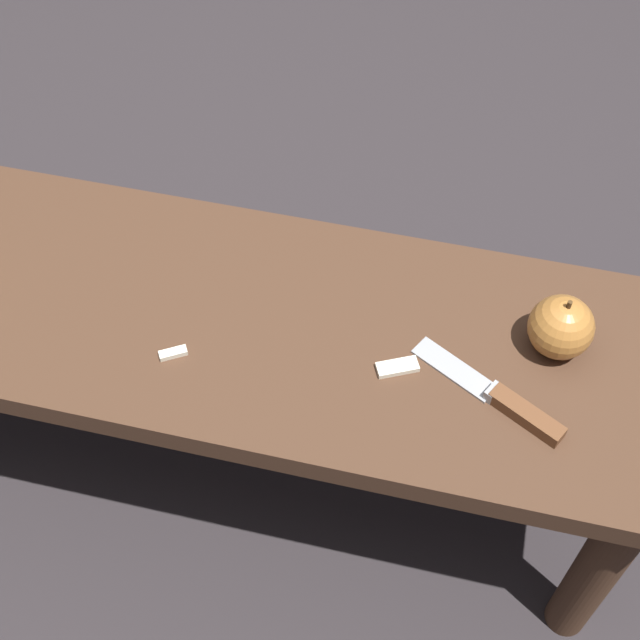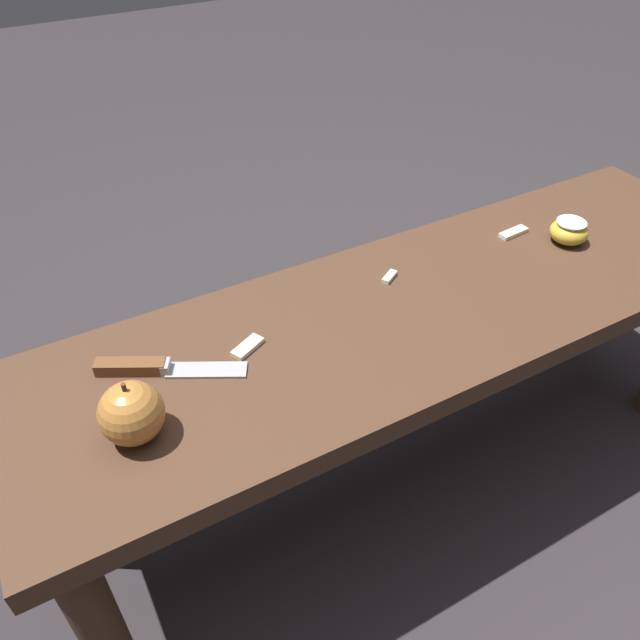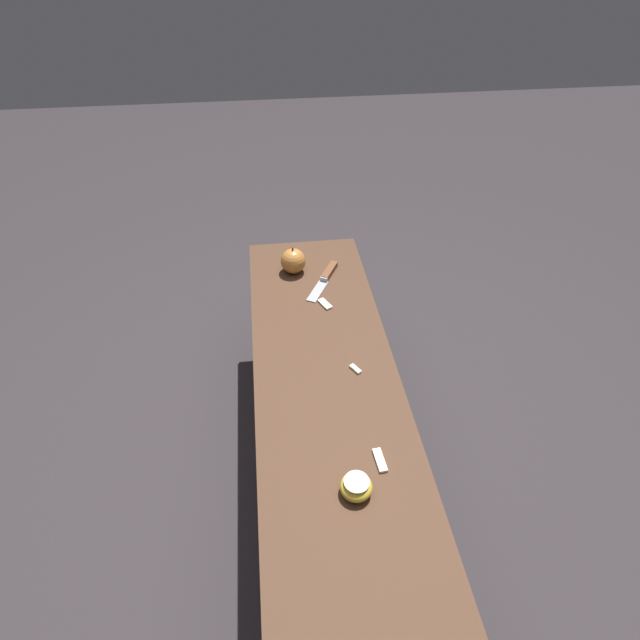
% 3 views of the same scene
% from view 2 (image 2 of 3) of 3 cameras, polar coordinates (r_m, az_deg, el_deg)
% --- Properties ---
extents(ground_plane, '(8.00, 8.00, 0.00)m').
position_cam_2_polar(ground_plane, '(1.40, 7.16, -13.61)').
color(ground_plane, '#2D282B').
extents(wooden_bench, '(1.37, 0.39, 0.47)m').
position_cam_2_polar(wooden_bench, '(1.11, 8.79, -1.50)').
color(wooden_bench, '#472D1E').
rests_on(wooden_bench, ground_plane).
extents(knife, '(0.21, 0.13, 0.02)m').
position_cam_2_polar(knife, '(0.95, -15.28, -4.21)').
color(knife, '#9EA0A5').
rests_on(knife, wooden_bench).
extents(apple_whole, '(0.09, 0.09, 0.10)m').
position_cam_2_polar(apple_whole, '(0.85, -16.87, -8.16)').
color(apple_whole, '#B27233').
rests_on(apple_whole, wooden_bench).
extents(apple_cut, '(0.07, 0.07, 0.04)m').
position_cam_2_polar(apple_cut, '(1.28, 21.81, 7.53)').
color(apple_cut, gold).
rests_on(apple_cut, wooden_bench).
extents(apple_slice_near_knife, '(0.04, 0.03, 0.01)m').
position_cam_2_polar(apple_slice_near_knife, '(1.10, 6.37, 3.94)').
color(apple_slice_near_knife, white).
rests_on(apple_slice_near_knife, wooden_bench).
extents(apple_slice_center, '(0.06, 0.04, 0.01)m').
position_cam_2_polar(apple_slice_center, '(0.96, -6.63, -2.46)').
color(apple_slice_center, white).
rests_on(apple_slice_center, wooden_bench).
extents(apple_slice_near_bowl, '(0.06, 0.02, 0.01)m').
position_cam_2_polar(apple_slice_near_bowl, '(1.27, 17.27, 7.65)').
color(apple_slice_near_bowl, white).
rests_on(apple_slice_near_bowl, wooden_bench).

